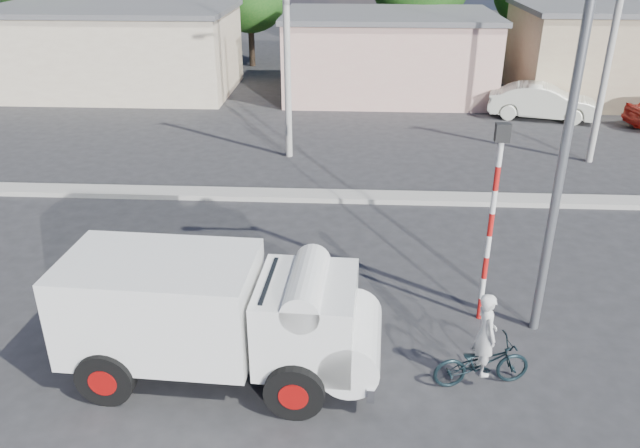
# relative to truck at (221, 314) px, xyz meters

# --- Properties ---
(ground_plane) EXTENTS (120.00, 120.00, 0.00)m
(ground_plane) POSITION_rel_truck_xyz_m (1.96, 0.64, -1.31)
(ground_plane) COLOR #28282A
(ground_plane) RESTS_ON ground
(median) EXTENTS (40.00, 0.80, 0.16)m
(median) POSITION_rel_truck_xyz_m (1.96, 8.64, -1.23)
(median) COLOR #99968E
(median) RESTS_ON ground
(truck) EXTENTS (5.84, 2.55, 2.37)m
(truck) POSITION_rel_truck_xyz_m (0.00, 0.00, 0.00)
(truck) COLOR black
(truck) RESTS_ON ground
(bicycle) EXTENTS (1.90, 0.96, 0.95)m
(bicycle) POSITION_rel_truck_xyz_m (4.78, -0.06, -0.84)
(bicycle) COLOR black
(bicycle) RESTS_ON ground
(cyclist) EXTENTS (0.50, 0.66, 1.63)m
(cyclist) POSITION_rel_truck_xyz_m (4.78, -0.06, -0.50)
(cyclist) COLOR silver
(cyclist) RESTS_ON ground
(car_cream) EXTENTS (4.89, 2.64, 1.53)m
(car_cream) POSITION_rel_truck_xyz_m (10.69, 18.37, -0.55)
(car_cream) COLOR beige
(car_cream) RESTS_ON ground
(traffic_pole) EXTENTS (0.28, 0.18, 4.36)m
(traffic_pole) POSITION_rel_truck_xyz_m (5.16, 2.14, 1.28)
(traffic_pole) COLOR red
(traffic_pole) RESTS_ON ground
(streetlight) EXTENTS (2.34, 0.22, 9.00)m
(streetlight) POSITION_rel_truck_xyz_m (6.09, 1.84, 3.65)
(streetlight) COLOR slate
(streetlight) RESTS_ON ground
(building_row) EXTENTS (37.80, 7.30, 4.44)m
(building_row) POSITION_rel_truck_xyz_m (3.05, 22.64, 0.82)
(building_row) COLOR #C7B396
(building_row) RESTS_ON ground
(utility_poles) EXTENTS (35.40, 0.24, 8.00)m
(utility_poles) POSITION_rel_truck_xyz_m (5.21, 12.64, 2.75)
(utility_poles) COLOR #99968E
(utility_poles) RESTS_ON ground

